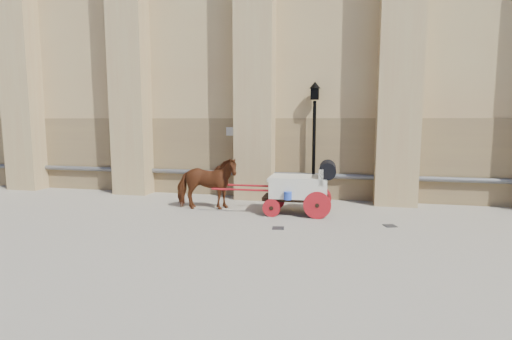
# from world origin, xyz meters

# --- Properties ---
(ground) EXTENTS (90.00, 90.00, 0.00)m
(ground) POSITION_xyz_m (0.00, 0.00, 0.00)
(ground) COLOR gray
(ground) RESTS_ON ground
(horse) EXTENTS (2.18, 1.29, 1.73)m
(horse) POSITION_xyz_m (-2.15, 1.46, 0.87)
(horse) COLOR #5F2912
(horse) RESTS_ON ground
(carriage) EXTENTS (3.87, 1.40, 1.68)m
(carriage) POSITION_xyz_m (1.02, 1.50, 0.91)
(carriage) COLOR black
(carriage) RESTS_ON ground
(street_lamp) EXTENTS (0.40, 0.40, 4.29)m
(street_lamp) POSITION_xyz_m (1.17, 3.68, 2.29)
(street_lamp) COLOR black
(street_lamp) RESTS_ON ground
(drain_grate_near) EXTENTS (0.36, 0.36, 0.01)m
(drain_grate_near) POSITION_xyz_m (0.54, -0.33, 0.01)
(drain_grate_near) COLOR black
(drain_grate_near) RESTS_ON ground
(drain_grate_far) EXTENTS (0.41, 0.41, 0.01)m
(drain_grate_far) POSITION_xyz_m (3.55, 0.59, 0.01)
(drain_grate_far) COLOR black
(drain_grate_far) RESTS_ON ground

